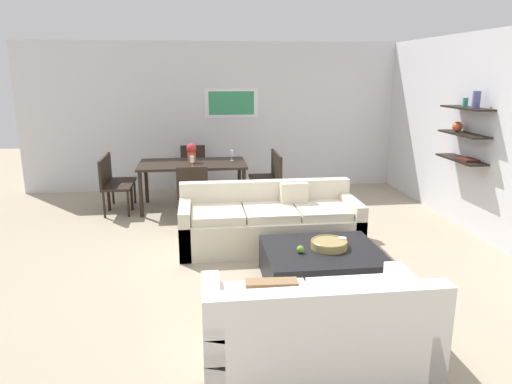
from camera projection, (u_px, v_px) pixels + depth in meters
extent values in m
plane|color=tan|center=(262.00, 255.00, 5.74)|extent=(18.00, 18.00, 0.00)
cube|color=silver|center=(252.00, 117.00, 8.83)|extent=(8.40, 0.06, 2.70)
cube|color=white|center=(231.00, 103.00, 8.68)|extent=(0.98, 0.02, 0.53)
cube|color=#338C59|center=(231.00, 103.00, 8.66)|extent=(0.83, 0.01, 0.42)
cube|color=silver|center=(479.00, 135.00, 6.34)|extent=(0.06, 8.20, 2.70)
cube|color=black|center=(467.00, 108.00, 6.30)|extent=(0.28, 0.90, 0.02)
cube|color=black|center=(464.00, 134.00, 6.39)|extent=(0.28, 0.90, 0.02)
cube|color=black|center=(461.00, 159.00, 6.48)|extent=(0.28, 0.90, 0.02)
cylinder|color=#4C518C|center=(476.00, 100.00, 6.08)|extent=(0.10, 0.10, 0.22)
sphere|color=#D85933|center=(457.00, 127.00, 6.54)|extent=(0.14, 0.14, 0.14)
cylinder|color=teal|center=(465.00, 102.00, 6.33)|extent=(0.07, 0.07, 0.12)
cube|color=#4C1E19|center=(467.00, 160.00, 6.33)|extent=(0.20, 0.28, 0.03)
cube|color=beige|center=(269.00, 231.00, 5.99)|extent=(2.25, 0.90, 0.42)
cube|color=beige|center=(265.00, 194.00, 6.25)|extent=(2.25, 0.16, 0.36)
cube|color=beige|center=(185.00, 227.00, 5.84)|extent=(0.14, 0.90, 0.60)
cube|color=beige|center=(350.00, 221.00, 6.10)|extent=(0.14, 0.90, 0.60)
cube|color=beige|center=(217.00, 214.00, 5.81)|extent=(0.64, 0.70, 0.10)
cube|color=beige|center=(270.00, 212.00, 5.89)|extent=(0.64, 0.70, 0.10)
cube|color=beige|center=(321.00, 210.00, 5.97)|extent=(0.64, 0.70, 0.10)
cube|color=beige|center=(294.00, 196.00, 6.12)|extent=(0.36, 0.13, 0.36)
cube|color=white|center=(314.00, 336.00, 3.60)|extent=(1.69, 0.90, 0.42)
cube|color=white|center=(330.00, 314.00, 3.15)|extent=(1.69, 0.16, 0.36)
cube|color=white|center=(412.00, 319.00, 3.67)|extent=(0.14, 0.90, 0.60)
cube|color=white|center=(212.00, 333.00, 3.49)|extent=(0.14, 0.90, 0.60)
cube|color=white|center=(359.00, 300.00, 3.62)|extent=(0.69, 0.70, 0.10)
cube|color=white|center=(268.00, 306.00, 3.53)|extent=(0.69, 0.70, 0.10)
cube|color=#99724C|center=(272.00, 305.00, 3.28)|extent=(0.37, 0.14, 0.36)
cube|color=black|center=(322.00, 266.00, 4.95)|extent=(1.20, 1.04, 0.38)
cylinder|color=#99844C|center=(329.00, 245.00, 4.93)|extent=(0.38, 0.38, 0.08)
torus|color=#99844C|center=(329.00, 241.00, 4.92)|extent=(0.38, 0.38, 0.02)
cylinder|color=silver|center=(342.00, 242.00, 5.00)|extent=(0.08, 0.08, 0.09)
sphere|color=#669E2D|center=(300.00, 249.00, 4.80)|extent=(0.08, 0.08, 0.08)
cube|color=black|center=(193.00, 164.00, 7.58)|extent=(1.70, 0.96, 0.04)
cylinder|color=black|center=(141.00, 195.00, 7.18)|extent=(0.06, 0.06, 0.71)
cylinder|color=black|center=(244.00, 191.00, 7.36)|extent=(0.06, 0.06, 0.71)
cylinder|color=black|center=(146.00, 182.00, 7.98)|extent=(0.06, 0.06, 0.71)
cylinder|color=black|center=(239.00, 180.00, 8.17)|extent=(0.06, 0.06, 0.71)
cube|color=black|center=(121.00, 181.00, 7.72)|extent=(0.44, 0.44, 0.04)
cube|color=black|center=(108.00, 167.00, 7.64)|extent=(0.04, 0.44, 0.43)
cylinder|color=black|center=(132.00, 197.00, 7.63)|extent=(0.04, 0.04, 0.41)
cylinder|color=black|center=(135.00, 191.00, 7.97)|extent=(0.04, 0.04, 0.41)
cylinder|color=black|center=(109.00, 198.00, 7.58)|extent=(0.04, 0.04, 0.41)
cylinder|color=black|center=(113.00, 192.00, 7.93)|extent=(0.04, 0.04, 0.41)
cube|color=black|center=(193.00, 172.00, 8.42)|extent=(0.44, 0.44, 0.04)
cube|color=black|center=(193.00, 157.00, 8.56)|extent=(0.44, 0.04, 0.43)
cylinder|color=black|center=(183.00, 187.00, 8.28)|extent=(0.04, 0.04, 0.41)
cylinder|color=black|center=(204.00, 186.00, 8.33)|extent=(0.04, 0.04, 0.41)
cylinder|color=black|center=(184.00, 182.00, 8.63)|extent=(0.04, 0.04, 0.41)
cylinder|color=black|center=(204.00, 182.00, 8.67)|extent=(0.04, 0.04, 0.41)
cube|color=black|center=(266.00, 183.00, 7.59)|extent=(0.44, 0.44, 0.04)
cube|color=black|center=(279.00, 168.00, 7.55)|extent=(0.04, 0.44, 0.43)
cylinder|color=black|center=(254.00, 194.00, 7.79)|extent=(0.04, 0.04, 0.41)
cylinder|color=black|center=(257.00, 200.00, 7.45)|extent=(0.04, 0.04, 0.41)
cylinder|color=black|center=(275.00, 193.00, 7.84)|extent=(0.04, 0.04, 0.41)
cylinder|color=black|center=(279.00, 199.00, 7.49)|extent=(0.04, 0.04, 0.41)
cube|color=black|center=(193.00, 194.00, 6.89)|extent=(0.44, 0.44, 0.04)
cube|color=black|center=(192.00, 182.00, 6.64)|extent=(0.44, 0.04, 0.43)
cylinder|color=black|center=(205.00, 205.00, 7.14)|extent=(0.04, 0.04, 0.41)
cylinder|color=black|center=(181.00, 206.00, 7.09)|extent=(0.04, 0.04, 0.41)
cylinder|color=black|center=(206.00, 212.00, 6.79)|extent=(0.04, 0.04, 0.41)
cylinder|color=black|center=(181.00, 213.00, 6.75)|extent=(0.04, 0.04, 0.41)
cube|color=black|center=(117.00, 187.00, 7.31)|extent=(0.44, 0.44, 0.04)
cube|color=black|center=(103.00, 173.00, 7.22)|extent=(0.04, 0.44, 0.43)
cylinder|color=black|center=(128.00, 204.00, 7.21)|extent=(0.04, 0.04, 0.41)
cylinder|color=black|center=(131.00, 198.00, 7.56)|extent=(0.04, 0.04, 0.41)
cylinder|color=black|center=(104.00, 205.00, 7.17)|extent=(0.04, 0.04, 0.41)
cylinder|color=black|center=(108.00, 199.00, 7.51)|extent=(0.04, 0.04, 0.41)
cube|color=black|center=(263.00, 177.00, 8.00)|extent=(0.44, 0.44, 0.04)
cube|color=black|center=(274.00, 163.00, 7.97)|extent=(0.04, 0.44, 0.43)
cylinder|color=black|center=(251.00, 188.00, 8.21)|extent=(0.04, 0.04, 0.41)
cylinder|color=black|center=(253.00, 193.00, 7.86)|extent=(0.04, 0.04, 0.41)
cylinder|color=black|center=(271.00, 187.00, 8.25)|extent=(0.04, 0.04, 0.41)
cylinder|color=black|center=(275.00, 192.00, 7.90)|extent=(0.04, 0.04, 0.41)
cylinder|color=silver|center=(193.00, 158.00, 7.98)|extent=(0.06, 0.06, 0.01)
cylinder|color=silver|center=(193.00, 156.00, 7.97)|extent=(0.01, 0.01, 0.06)
cylinder|color=silver|center=(192.00, 152.00, 7.95)|extent=(0.07, 0.07, 0.08)
cylinder|color=silver|center=(232.00, 160.00, 7.76)|extent=(0.06, 0.06, 0.01)
cylinder|color=silver|center=(232.00, 157.00, 7.75)|extent=(0.01, 0.01, 0.09)
cylinder|color=silver|center=(232.00, 153.00, 7.73)|extent=(0.06, 0.06, 0.07)
cylinder|color=silver|center=(192.00, 168.00, 7.17)|extent=(0.06, 0.06, 0.01)
cylinder|color=silver|center=(192.00, 165.00, 7.16)|extent=(0.01, 0.01, 0.08)
cylinder|color=silver|center=(192.00, 159.00, 7.14)|extent=(0.07, 0.07, 0.10)
cylinder|color=#D85933|center=(192.00, 157.00, 7.59)|extent=(0.13, 0.13, 0.17)
sphere|color=red|center=(191.00, 148.00, 7.56)|extent=(0.16, 0.16, 0.16)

